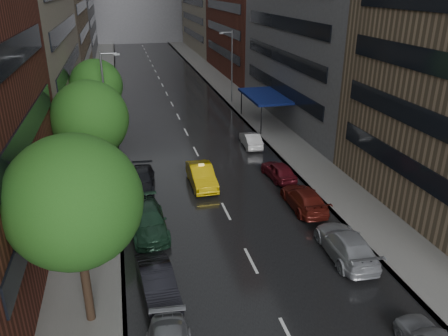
% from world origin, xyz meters
% --- Properties ---
extents(road, '(14.00, 140.00, 0.01)m').
position_xyz_m(road, '(0.00, 50.00, 0.01)').
color(road, black).
rests_on(road, ground).
extents(sidewalk_left, '(4.00, 140.00, 0.15)m').
position_xyz_m(sidewalk_left, '(-9.00, 50.00, 0.07)').
color(sidewalk_left, gray).
rests_on(sidewalk_left, ground).
extents(sidewalk_right, '(4.00, 140.00, 0.15)m').
position_xyz_m(sidewalk_right, '(9.00, 50.00, 0.07)').
color(sidewalk_right, gray).
rests_on(sidewalk_right, ground).
extents(tree_near, '(5.69, 5.69, 9.07)m').
position_xyz_m(tree_near, '(-8.60, 7.12, 6.21)').
color(tree_near, '#382619').
rests_on(tree_near, ground).
extents(tree_mid, '(5.36, 5.36, 8.55)m').
position_xyz_m(tree_mid, '(-8.60, 20.73, 5.85)').
color(tree_mid, '#382619').
rests_on(tree_mid, ground).
extents(tree_far, '(5.03, 5.03, 8.02)m').
position_xyz_m(tree_far, '(-8.60, 33.48, 5.48)').
color(tree_far, '#382619').
rests_on(tree_far, ground).
extents(taxi, '(1.79, 4.97, 1.63)m').
position_xyz_m(taxi, '(-0.85, 20.55, 0.82)').
color(taxi, '#E3B80B').
rests_on(taxi, ground).
extents(parked_cars_left, '(2.49, 22.66, 1.57)m').
position_xyz_m(parked_cars_left, '(-5.40, 12.24, 0.73)').
color(parked_cars_left, gray).
rests_on(parked_cars_left, ground).
extents(parked_cars_right, '(2.50, 30.89, 1.57)m').
position_xyz_m(parked_cars_right, '(5.40, 13.85, 0.74)').
color(parked_cars_right, gray).
rests_on(parked_cars_right, ground).
extents(street_lamp_left, '(1.74, 0.22, 9.00)m').
position_xyz_m(street_lamp_left, '(-7.72, 30.00, 4.89)').
color(street_lamp_left, gray).
rests_on(street_lamp_left, sidewalk_left).
extents(street_lamp_right, '(1.74, 0.22, 9.00)m').
position_xyz_m(street_lamp_right, '(7.72, 45.00, 4.89)').
color(street_lamp_right, gray).
rests_on(street_lamp_right, sidewalk_right).
extents(awning, '(4.00, 8.00, 3.12)m').
position_xyz_m(awning, '(8.98, 35.00, 3.13)').
color(awning, navy).
rests_on(awning, sidewalk_right).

